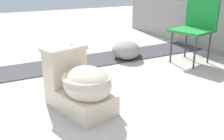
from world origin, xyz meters
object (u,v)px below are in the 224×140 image
object	(u,v)px
boulder_near	(131,49)
toilet	(80,85)
boulder_far	(126,50)
folding_chair_left	(197,23)

from	to	relation	value
boulder_near	toilet	bearing A→B (deg)	-46.01
toilet	boulder_near	bearing A→B (deg)	119.44
boulder_far	toilet	bearing A→B (deg)	-45.23
boulder_near	folding_chair_left	bearing A→B (deg)	44.06
boulder_near	boulder_far	xyz separation A→B (m)	(0.10, -0.14, 0.03)
folding_chair_left	boulder_far	bearing A→B (deg)	-49.48
folding_chair_left	boulder_far	xyz separation A→B (m)	(-0.51, -0.73, -0.39)
folding_chair_left	boulder_near	size ratio (longest dim) A/B	2.62
folding_chair_left	boulder_far	world-z (taller)	folding_chair_left
folding_chair_left	boulder_near	distance (m)	0.95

